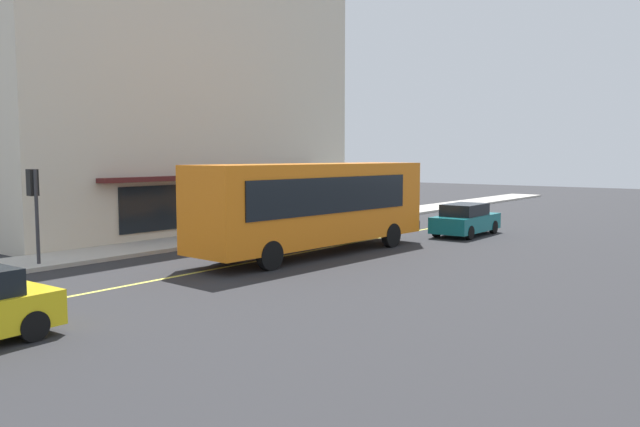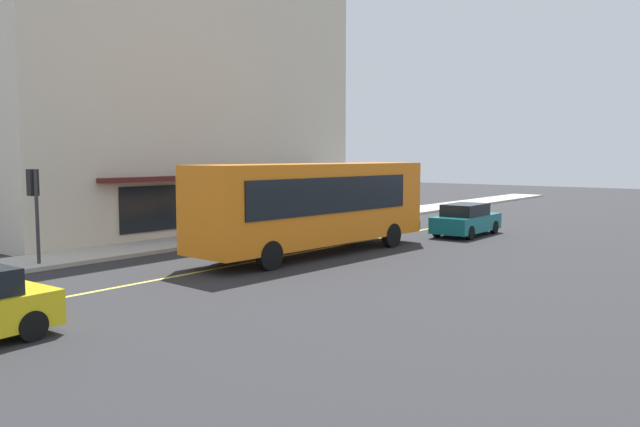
{
  "view_description": "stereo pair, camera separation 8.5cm",
  "coord_description": "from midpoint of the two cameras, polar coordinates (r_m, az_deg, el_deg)",
  "views": [
    {
      "loc": [
        -18.44,
        -15.6,
        3.81
      ],
      "look_at": [
        0.16,
        -0.91,
        1.6
      ],
      "focal_mm": 34.97,
      "sensor_mm": 36.0,
      "label": 1
    },
    {
      "loc": [
        -18.38,
        -15.66,
        3.81
      ],
      "look_at": [
        0.16,
        -0.91,
        1.6
      ],
      "focal_mm": 34.97,
      "sensor_mm": 36.0,
      "label": 2
    }
  ],
  "objects": [
    {
      "name": "car_teal",
      "position": [
        30.57,
        13.09,
        -0.57
      ],
      "size": [
        4.33,
        1.93,
        1.52
      ],
      "color": "#14666B",
      "rests_on": "ground"
    },
    {
      "name": "storefront_building",
      "position": [
        34.8,
        -14.5,
        10.76
      ],
      "size": [
        20.0,
        10.39,
        14.43
      ],
      "color": "beige",
      "rests_on": "ground"
    },
    {
      "name": "pedestrian_near_storefront",
      "position": [
        34.38,
        0.85,
        1.11
      ],
      "size": [
        0.34,
        0.34,
        1.86
      ],
      "color": "black",
      "rests_on": "sidewalk"
    },
    {
      "name": "bus",
      "position": [
        23.96,
        -0.52,
        0.96
      ],
      "size": [
        11.24,
        3.07,
        3.5
      ],
      "color": "orange",
      "rests_on": "ground"
    },
    {
      "name": "lane_centre_stripe",
      "position": [
        24.45,
        -2.01,
        -3.63
      ],
      "size": [
        36.0,
        0.16,
        0.01
      ],
      "primitive_type": "cube",
      "color": "#D8D14C",
      "rests_on": "ground"
    },
    {
      "name": "traffic_light",
      "position": [
        23.16,
        -24.83,
        1.68
      ],
      "size": [
        0.3,
        0.52,
        3.2
      ],
      "color": "#2D2D33",
      "rests_on": "sidewalk"
    },
    {
      "name": "sidewalk",
      "position": [
        28.33,
        -10.66,
        -2.34
      ],
      "size": [
        80.0,
        2.83,
        0.15
      ],
      "primitive_type": "cube",
      "color": "#B2ADA3",
      "rests_on": "ground"
    },
    {
      "name": "ground",
      "position": [
        24.45,
        -2.01,
        -3.64
      ],
      "size": [
        120.0,
        120.0,
        0.0
      ],
      "primitive_type": "plane",
      "color": "#28282B"
    }
  ]
}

